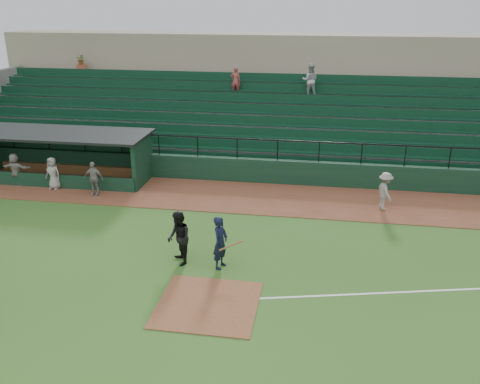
# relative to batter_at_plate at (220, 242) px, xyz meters

# --- Properties ---
(ground) EXTENTS (90.00, 90.00, 0.00)m
(ground) POSITION_rel_batter_at_plate_xyz_m (0.07, -1.35, -0.93)
(ground) COLOR #305A1D
(ground) RESTS_ON ground
(warning_track) EXTENTS (40.00, 4.00, 0.03)m
(warning_track) POSITION_rel_batter_at_plate_xyz_m (0.07, 6.65, -0.92)
(warning_track) COLOR brown
(warning_track) RESTS_ON ground
(home_plate_dirt) EXTENTS (3.00, 3.00, 0.03)m
(home_plate_dirt) POSITION_rel_batter_at_plate_xyz_m (0.07, -2.35, -0.92)
(home_plate_dirt) COLOR brown
(home_plate_dirt) RESTS_ON ground
(foul_line) EXTENTS (17.49, 4.44, 0.01)m
(foul_line) POSITION_rel_batter_at_plate_xyz_m (8.07, -0.15, -0.93)
(foul_line) COLOR white
(foul_line) RESTS_ON ground
(stadium_structure) EXTENTS (38.00, 13.08, 6.40)m
(stadium_structure) POSITION_rel_batter_at_plate_xyz_m (0.07, 15.11, 1.37)
(stadium_structure) COLOR #10311E
(stadium_structure) RESTS_ON ground
(dugout) EXTENTS (8.90, 3.20, 2.42)m
(dugout) POSITION_rel_batter_at_plate_xyz_m (-9.68, 8.21, 0.40)
(dugout) COLOR #10311E
(dugout) RESTS_ON ground
(batter_at_plate) EXTENTS (1.10, 0.77, 1.87)m
(batter_at_plate) POSITION_rel_batter_at_plate_xyz_m (0.00, 0.00, 0.00)
(batter_at_plate) COLOR black
(batter_at_plate) RESTS_ON ground
(umpire) EXTENTS (1.08, 1.16, 1.91)m
(umpire) POSITION_rel_batter_at_plate_xyz_m (-1.46, 0.04, 0.02)
(umpire) COLOR black
(umpire) RESTS_ON ground
(runner) EXTENTS (0.94, 1.22, 1.67)m
(runner) POSITION_rel_batter_at_plate_xyz_m (5.98, 6.17, -0.07)
(runner) COLOR gray
(runner) RESTS_ON warning_track
(dugout_player_a) EXTENTS (0.95, 0.42, 1.61)m
(dugout_player_a) POSITION_rel_batter_at_plate_xyz_m (-7.14, 5.79, -0.10)
(dugout_player_a) COLOR gray
(dugout_player_a) RESTS_ON warning_track
(dugout_player_b) EXTENTS (0.85, 0.63, 1.57)m
(dugout_player_b) POSITION_rel_batter_at_plate_xyz_m (-9.40, 6.25, -0.12)
(dugout_player_b) COLOR #A29C98
(dugout_player_b) RESTS_ON warning_track
(dugout_player_c) EXTENTS (1.50, 0.50, 1.60)m
(dugout_player_c) POSITION_rel_batter_at_plate_xyz_m (-11.49, 6.49, -0.10)
(dugout_player_c) COLOR #9E9994
(dugout_player_c) RESTS_ON warning_track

